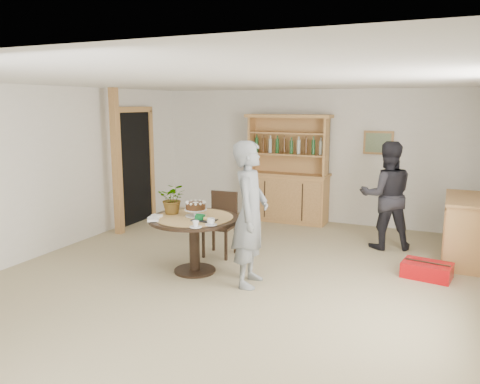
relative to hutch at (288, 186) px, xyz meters
The scene contains 17 objects.
ground 3.33m from the hutch, 84.71° to the right, with size 7.00×7.00×0.00m, color #C7B788.
room_shell 3.41m from the hutch, 84.65° to the right, with size 6.04×7.04×2.52m.
doorway 2.94m from the hutch, 154.78° to the right, with size 0.13×1.10×2.18m.
pine_post 3.20m from the hutch, 139.62° to the right, with size 0.12×0.12×2.50m, color tan.
hutch is the anchor object (origin of this frame).
sideboard 3.29m from the hutch, 22.21° to the right, with size 0.54×1.26×0.94m.
dining_table 3.17m from the hutch, 94.76° to the right, with size 1.20×1.20×0.76m.
dining_chair 2.35m from the hutch, 96.53° to the right, with size 0.44×0.44×0.95m.
birthday_cake 3.13m from the hutch, 94.84° to the right, with size 0.30×0.30×0.20m.
flower_vase 3.18m from the hutch, 101.15° to the right, with size 0.38×0.33×0.42m, color #3F7233.
gift_tray 3.29m from the hutch, 90.86° to the right, with size 0.30×0.20×0.08m.
coffee_cup_a 3.45m from the hutch, 87.73° to the right, with size 0.15×0.15×0.09m.
coffee_cup_b 3.61m from the hutch, 89.74° to the right, with size 0.15×0.15×0.08m.
napkins 3.54m from the hutch, 100.97° to the right, with size 0.24×0.33×0.03m.
teen_boy 3.32m from the hutch, 79.81° to the right, with size 0.66×0.43×1.80m, color slate.
adult_person 2.18m from the hutch, 27.54° to the right, with size 0.81×0.63×1.68m, color black.
red_suitcase 3.42m from the hutch, 39.07° to the right, with size 0.65×0.49×0.21m.
Camera 1 is at (2.44, -5.17, 2.24)m, focal length 35.00 mm.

